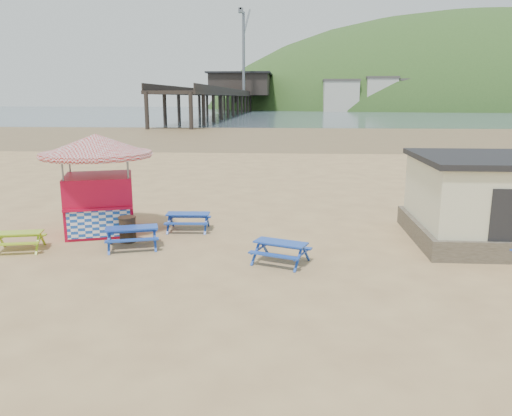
# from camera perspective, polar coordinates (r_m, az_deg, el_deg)

# --- Properties ---
(ground) EXTENTS (400.00, 400.00, 0.00)m
(ground) POSITION_cam_1_polar(r_m,az_deg,el_deg) (18.17, -3.27, -4.06)
(ground) COLOR tan
(ground) RESTS_ON ground
(wet_sand) EXTENTS (400.00, 400.00, 0.00)m
(wet_sand) POSITION_cam_1_polar(r_m,az_deg,el_deg) (72.49, 2.29, 8.42)
(wet_sand) COLOR olive
(wet_sand) RESTS_ON ground
(sea) EXTENTS (400.00, 400.00, 0.00)m
(sea) POSITION_cam_1_polar(r_m,az_deg,el_deg) (187.35, 3.44, 10.92)
(sea) COLOR #475966
(sea) RESTS_ON ground
(picnic_table_blue_a) EXTENTS (1.75, 1.44, 0.71)m
(picnic_table_blue_a) POSITION_cam_1_polar(r_m,az_deg,el_deg) (19.98, -7.75, -1.57)
(picnic_table_blue_a) COLOR #1B32A7
(picnic_table_blue_a) RESTS_ON ground
(picnic_table_blue_c) EXTENTS (2.12, 1.97, 0.71)m
(picnic_table_blue_c) POSITION_cam_1_polar(r_m,az_deg,el_deg) (21.45, 19.40, -1.20)
(picnic_table_blue_c) COLOR #1B32A7
(picnic_table_blue_c) RESTS_ON ground
(picnic_table_blue_d) EXTENTS (2.13, 1.91, 0.75)m
(picnic_table_blue_d) POSITION_cam_1_polar(r_m,az_deg,el_deg) (18.05, -13.97, -3.29)
(picnic_table_blue_d) COLOR #1B32A7
(picnic_table_blue_d) RESTS_ON ground
(picnic_table_blue_e) EXTENTS (2.05, 1.87, 0.70)m
(picnic_table_blue_e) POSITION_cam_1_polar(r_m,az_deg,el_deg) (15.97, 2.84, -5.09)
(picnic_table_blue_e) COLOR #1B32A7
(picnic_table_blue_e) RESTS_ON ground
(picnic_table_blue_f) EXTENTS (2.09, 1.74, 0.82)m
(picnic_table_blue_f) POSITION_cam_1_polar(r_m,az_deg,el_deg) (18.42, 26.41, -3.82)
(picnic_table_blue_f) COLOR #1B32A7
(picnic_table_blue_f) RESTS_ON ground
(picnic_table_yellow) EXTENTS (1.82, 1.59, 0.66)m
(picnic_table_yellow) POSITION_cam_1_polar(r_m,az_deg,el_deg) (19.06, -25.46, -3.46)
(picnic_table_yellow) COLOR #8FB80E
(picnic_table_yellow) RESTS_ON ground
(ice_cream_kiosk) EXTENTS (5.42, 5.42, 3.84)m
(ice_cream_kiosk) POSITION_cam_1_polar(r_m,az_deg,el_deg) (20.15, -17.64, 4.05)
(ice_cream_kiosk) COLOR #B0082A
(ice_cream_kiosk) RESTS_ON ground
(litter_bin) EXTENTS (0.64, 0.64, 0.94)m
(litter_bin) POSITION_cam_1_polar(r_m,az_deg,el_deg) (18.82, -14.46, -2.35)
(litter_bin) COLOR #352616
(litter_bin) RESTS_ON ground
(pier) EXTENTS (24.00, 220.00, 39.29)m
(pier) POSITION_cam_1_polar(r_m,az_deg,el_deg) (196.54, -1.89, 12.60)
(pier) COLOR black
(pier) RESTS_ON ground
(headland_town) EXTENTS (264.00, 144.00, 108.00)m
(headland_town) POSITION_cam_1_polar(r_m,az_deg,el_deg) (262.50, 23.85, 8.18)
(headland_town) COLOR #2D4C1E
(headland_town) RESTS_ON ground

